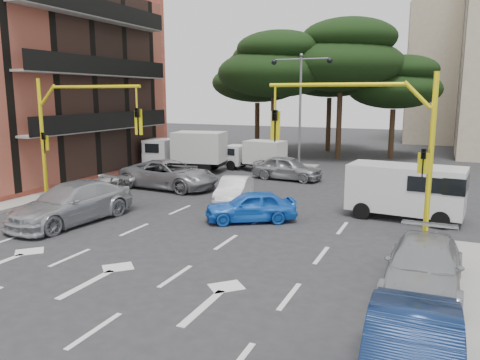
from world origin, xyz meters
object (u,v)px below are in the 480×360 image
object	(u,v)px
signal_mast_left	(71,125)
box_truck_b	(255,155)
car_blue_compact	(251,206)
car_silver_cross_a	(169,175)
signal_mast_right	(376,135)
car_silver_wagon	(72,203)
van_white	(405,192)
car_silver_parked	(424,267)
street_lamp_center	(301,92)
box_truck_a	(186,152)
car_white_hatch	(234,190)
car_silver_cross_b	(287,168)
car_navy_parked	(411,360)

from	to	relation	value
signal_mast_left	box_truck_b	size ratio (longest dim) A/B	1.39
signal_mast_left	box_truck_b	distance (m)	14.30
car_blue_compact	car_silver_cross_a	bearing A→B (deg)	-154.63
signal_mast_right	box_truck_b	xyz separation A→B (m)	(-9.85, 13.51, -2.82)
box_truck_b	signal_mast_right	bearing A→B (deg)	-138.01
car_silver_cross_a	box_truck_b	bearing A→B (deg)	-9.98
car_silver_wagon	van_white	bearing A→B (deg)	32.55
signal_mast_right	car_silver_parked	size ratio (longest dim) A/B	1.25
car_silver_parked	car_silver_cross_a	bearing A→B (deg)	146.98
car_silver_wagon	van_white	xyz separation A→B (m)	(12.67, 6.17, 0.36)
signal_mast_left	van_white	xyz separation A→B (m)	(14.42, 4.09, -2.71)
street_lamp_center	van_white	world-z (taller)	street_lamp_center
car_silver_cross_a	box_truck_a	xyz separation A→B (m)	(-2.15, 5.58, 0.58)
car_silver_wagon	van_white	world-z (taller)	van_white
box_truck_a	car_silver_parked	bearing A→B (deg)	-143.08
car_silver_parked	box_truck_a	world-z (taller)	box_truck_a
signal_mast_right	signal_mast_left	xyz separation A→B (m)	(-13.61, 0.00, 0.00)
car_white_hatch	car_blue_compact	distance (m)	3.66
car_silver_parked	street_lamp_center	bearing A→B (deg)	117.22
van_white	box_truck_a	bearing A→B (deg)	-109.82
car_silver_cross_b	box_truck_b	world-z (taller)	box_truck_b
signal_mast_left	van_white	world-z (taller)	signal_mast_left
street_lamp_center	van_white	bearing A→B (deg)	-52.48
car_silver_cross_b	car_navy_parked	size ratio (longest dim) A/B	0.96
car_silver_cross_b	car_navy_parked	bearing A→B (deg)	-150.21
car_white_hatch	car_silver_wagon	distance (m)	7.69
signal_mast_left	street_lamp_center	bearing A→B (deg)	64.09
car_navy_parked	box_truck_a	distance (m)	25.57
van_white	car_silver_parked	bearing A→B (deg)	13.66
car_silver_cross_b	car_silver_parked	world-z (taller)	car_silver_cross_b
signal_mast_right	car_silver_cross_b	xyz separation A→B (m)	(-6.66, 10.95, -3.14)
street_lamp_center	car_silver_cross_a	distance (m)	10.85
car_silver_cross_a	car_silver_parked	size ratio (longest dim) A/B	1.19
car_silver_cross_a	street_lamp_center	bearing A→B (deg)	-26.65
van_white	box_truck_b	world-z (taller)	van_white
car_blue_compact	car_silver_parked	bearing A→B (deg)	25.25
signal_mast_right	car_silver_parked	xyz separation A→B (m)	(1.90, -3.72, -3.19)
signal_mast_right	box_truck_a	size ratio (longest dim) A/B	1.07
box_truck_b	car_silver_cross_b	bearing A→B (deg)	-122.81
car_silver_wagon	car_silver_parked	distance (m)	13.85
car_silver_wagon	box_truck_a	distance (m)	13.51
street_lamp_center	box_truck_b	world-z (taller)	street_lamp_center
car_blue_compact	car_silver_wagon	bearing A→B (deg)	-96.11
car_white_hatch	box_truck_a	size ratio (longest dim) A/B	0.67
car_navy_parked	signal_mast_left	bearing A→B (deg)	148.74
street_lamp_center	car_navy_parked	size ratio (longest dim) A/B	1.70
car_navy_parked	box_truck_a	world-z (taller)	box_truck_a
car_white_hatch	car_silver_parked	bearing A→B (deg)	-52.17
box_truck_b	street_lamp_center	bearing A→B (deg)	-74.78
car_navy_parked	signal_mast_right	bearing A→B (deg)	100.36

